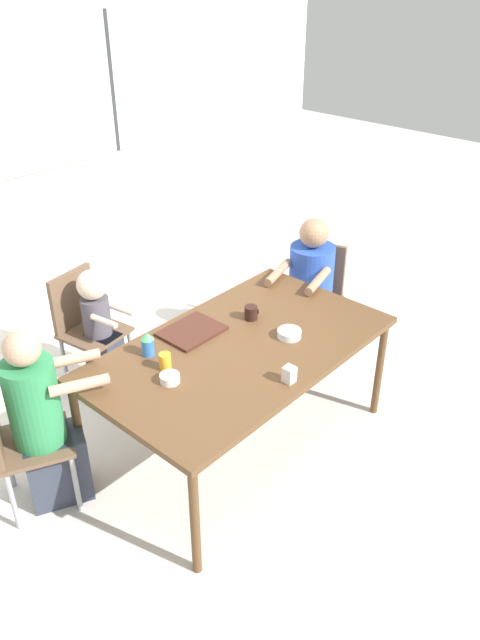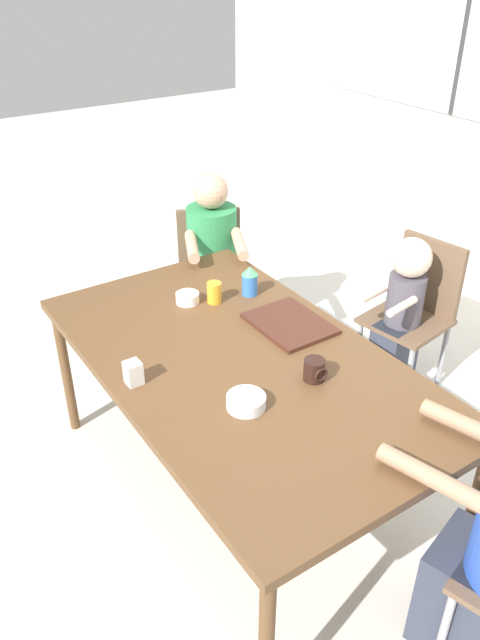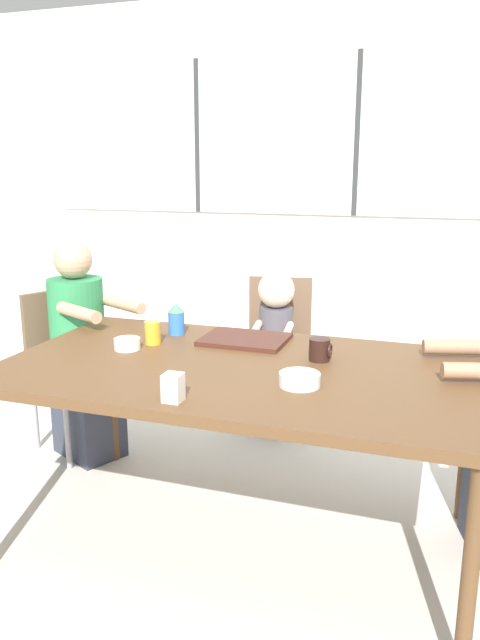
% 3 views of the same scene
% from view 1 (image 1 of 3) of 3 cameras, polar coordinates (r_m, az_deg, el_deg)
% --- Properties ---
extents(ground_plane, '(16.00, 16.00, 0.00)m').
position_cam_1_polar(ground_plane, '(4.17, 0.00, -11.17)').
color(ground_plane, beige).
extents(dining_table, '(1.84, 1.06, 0.76)m').
position_cam_1_polar(dining_table, '(3.73, 0.00, -3.06)').
color(dining_table, brown).
rests_on(dining_table, ground_plane).
extents(chair_for_woman_green_shirt, '(0.49, 0.49, 0.86)m').
position_cam_1_polar(chair_for_woman_green_shirt, '(4.89, 6.96, 2.91)').
color(chair_for_woman_green_shirt, brown).
rests_on(chair_for_woman_green_shirt, ground_plane).
extents(chair_for_man_blue_shirt, '(0.53, 0.53, 0.86)m').
position_cam_1_polar(chair_for_man_blue_shirt, '(3.67, -19.93, -9.88)').
color(chair_for_man_blue_shirt, brown).
rests_on(chair_for_man_blue_shirt, ground_plane).
extents(chair_for_toddler, '(0.46, 0.46, 0.86)m').
position_cam_1_polar(chair_for_toddler, '(4.58, -14.09, 0.07)').
color(chair_for_toddler, brown).
rests_on(chair_for_toddler, ground_plane).
extents(person_woman_green_shirt, '(0.67, 0.48, 1.13)m').
position_cam_1_polar(person_woman_green_shirt, '(4.75, 6.24, 1.98)').
color(person_woman_green_shirt, '#333847').
rests_on(person_woman_green_shirt, ground_plane).
extents(person_man_blue_shirt, '(0.58, 0.48, 1.15)m').
position_cam_1_polar(person_man_blue_shirt, '(3.65, -17.43, -9.24)').
color(person_man_blue_shirt, '#333847').
rests_on(person_man_blue_shirt, ground_plane).
extents(person_toddler, '(0.26, 0.39, 0.93)m').
position_cam_1_polar(person_toddler, '(4.51, -12.66, -0.93)').
color(person_toddler, '#333847').
rests_on(person_toddler, ground_plane).
extents(food_tray_dark, '(0.36, 0.28, 0.02)m').
position_cam_1_polar(food_tray_dark, '(3.83, -4.44, -1.02)').
color(food_tray_dark, '#472319').
rests_on(food_tray_dark, dining_table).
extents(coffee_mug, '(0.09, 0.08, 0.09)m').
position_cam_1_polar(coffee_mug, '(3.94, 1.04, 0.68)').
color(coffee_mug, black).
rests_on(coffee_mug, dining_table).
extents(sippy_cup, '(0.08, 0.08, 0.15)m').
position_cam_1_polar(sippy_cup, '(3.62, -8.45, -2.16)').
color(sippy_cup, blue).
rests_on(sippy_cup, dining_table).
extents(juice_glass, '(0.07, 0.07, 0.10)m').
position_cam_1_polar(juice_glass, '(3.50, -6.86, -3.79)').
color(juice_glass, gold).
rests_on(juice_glass, dining_table).
extents(milk_carton_small, '(0.06, 0.06, 0.09)m').
position_cam_1_polar(milk_carton_small, '(3.39, 4.53, -4.99)').
color(milk_carton_small, silver).
rests_on(milk_carton_small, dining_table).
extents(bowl_white_shallow, '(0.11, 0.11, 0.05)m').
position_cam_1_polar(bowl_white_shallow, '(3.42, -6.44, -5.32)').
color(bowl_white_shallow, white).
rests_on(bowl_white_shallow, dining_table).
extents(bowl_cereal, '(0.15, 0.15, 0.05)m').
position_cam_1_polar(bowl_cereal, '(3.78, 4.53, -1.24)').
color(bowl_cereal, silver).
rests_on(bowl_cereal, dining_table).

